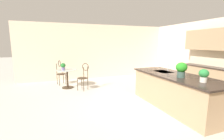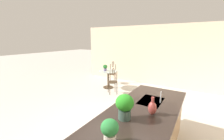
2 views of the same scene
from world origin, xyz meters
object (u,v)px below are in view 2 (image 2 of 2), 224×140
object	(u,v)px
bistro_table	(108,78)
chair_by_island	(113,79)
potted_plant_on_table	(105,67)
potted_plant_counter_far	(110,130)
potted_plant_counter_near	(125,105)
vase_on_counter	(152,108)
chair_near_window	(112,71)

from	to	relation	value
bistro_table	chair_by_island	xyz separation A→B (m)	(0.53, 0.56, 0.13)
potted_plant_on_table	potted_plant_counter_far	distance (m)	4.73
chair_by_island	bistro_table	bearing A→B (deg)	-133.17
potted_plant_counter_near	potted_plant_on_table	bearing A→B (deg)	-141.63
potted_plant_on_table	potted_plant_counter_near	world-z (taller)	potted_plant_counter_near
chair_by_island	potted_plant_counter_near	size ratio (longest dim) A/B	2.73
vase_on_counter	chair_by_island	bearing A→B (deg)	-137.76
potted_plant_counter_near	bistro_table	bearing A→B (deg)	-143.30
potted_plant_counter_far	vase_on_counter	bearing A→B (deg)	166.70
chair_near_window	vase_on_counter	bearing A→B (deg)	39.20
chair_near_window	potted_plant_on_table	bearing A→B (deg)	6.27
chair_by_island	potted_plant_counter_far	size ratio (longest dim) A/B	3.59
chair_near_window	potted_plant_on_table	world-z (taller)	chair_near_window
potted_plant_counter_far	potted_plant_counter_near	distance (m)	0.56
chair_near_window	chair_by_island	world-z (taller)	same
potted_plant_on_table	potted_plant_counter_near	distance (m)	4.24
chair_by_island	potted_plant_on_table	world-z (taller)	chair_by_island
bistro_table	potted_plant_counter_far	xyz separation A→B (m)	(3.89, 2.58, 0.64)
chair_by_island	potted_plant_counter_near	world-z (taller)	potted_plant_counter_near
chair_by_island	potted_plant_on_table	bearing A→B (deg)	-125.84
potted_plant_on_table	chair_by_island	bearing A→B (deg)	54.16
chair_near_window	potted_plant_counter_far	world-z (taller)	potted_plant_counter_far
chair_near_window	potted_plant_counter_near	world-z (taller)	potted_plant_counter_near
bistro_table	potted_plant_counter_near	xyz separation A→B (m)	(3.34, 2.49, 0.69)
potted_plant_on_table	vase_on_counter	world-z (taller)	vase_on_counter
chair_by_island	vase_on_counter	distance (m)	3.36
potted_plant_on_table	vase_on_counter	distance (m)	4.17
bistro_table	potted_plant_on_table	bearing A→B (deg)	-81.43
chair_by_island	potted_plant_counter_near	xyz separation A→B (m)	(2.81, 1.93, 0.57)
chair_by_island	potted_plant_counter_far	xyz separation A→B (m)	(3.36, 2.02, 0.51)
bistro_table	chair_near_window	xyz separation A→B (m)	(-0.71, -0.22, 0.13)
chair_near_window	potted_plant_counter_far	xyz separation A→B (m)	(4.59, 2.80, 0.51)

